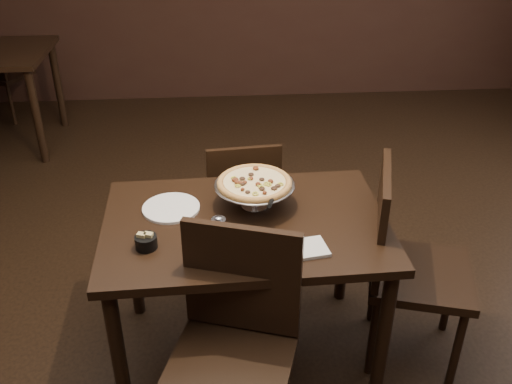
{
  "coord_description": "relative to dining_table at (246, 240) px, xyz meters",
  "views": [
    {
      "loc": [
        -0.2,
        -2.19,
        2.15
      ],
      "look_at": [
        -0.03,
        -0.05,
        0.9
      ],
      "focal_mm": 40.0,
      "sensor_mm": 36.0,
      "label": 1
    }
  ],
  "objects": [
    {
      "name": "parmesan_shaker",
      "position": [
        -0.17,
        -0.21,
        0.16
      ],
      "size": [
        0.07,
        0.07,
        0.12
      ],
      "color": "beige",
      "rests_on": "dining_table"
    },
    {
      "name": "chair_near",
      "position": [
        -0.08,
        -0.48,
        -0.13
      ],
      "size": [
        0.58,
        0.58,
        0.99
      ],
      "rotation": [
        0.0,
        0.0,
        -0.31
      ],
      "color": "black",
      "rests_on": "ground"
    },
    {
      "name": "serving_spatula",
      "position": [
        0.11,
        -0.02,
        0.22
      ],
      "size": [
        0.15,
        0.15,
        0.02
      ],
      "rotation": [
        0.0,
        0.0,
        -0.28
      ],
      "color": "#B9BAC1",
      "rests_on": "pizza_stand"
    },
    {
      "name": "room",
      "position": [
        0.15,
        0.13,
        0.73
      ],
      "size": [
        6.04,
        7.04,
        2.84
      ],
      "color": "black",
      "rests_on": "ground"
    },
    {
      "name": "pepper_flake_shaker",
      "position": [
        -0.12,
        -0.12,
        0.15
      ],
      "size": [
        0.06,
        0.06,
        0.11
      ],
      "color": "maroon",
      "rests_on": "dining_table"
    },
    {
      "name": "plate_left",
      "position": [
        -0.33,
        0.12,
        0.11
      ],
      "size": [
        0.26,
        0.26,
        0.01
      ],
      "primitive_type": "cylinder",
      "color": "white",
      "rests_on": "dining_table"
    },
    {
      "name": "napkin_stack",
      "position": [
        0.25,
        -0.23,
        0.11
      ],
      "size": [
        0.16,
        0.16,
        0.01
      ],
      "primitive_type": "cube",
      "rotation": [
        0.0,
        0.0,
        0.17
      ],
      "color": "silver",
      "rests_on": "dining_table"
    },
    {
      "name": "chair_far",
      "position": [
        0.02,
        0.68,
        -0.21
      ],
      "size": [
        0.44,
        0.44,
        0.86
      ],
      "rotation": [
        0.0,
        0.0,
        3.23
      ],
      "color": "black",
      "rests_on": "ground"
    },
    {
      "name": "packet_caddy",
      "position": [
        -0.42,
        -0.17,
        0.13
      ],
      "size": [
        0.09,
        0.09,
        0.07
      ],
      "rotation": [
        0.0,
        0.0,
        -0.31
      ],
      "color": "black",
      "rests_on": "dining_table"
    },
    {
      "name": "pizza_stand",
      "position": [
        0.05,
        0.12,
        0.22
      ],
      "size": [
        0.36,
        0.36,
        0.15
      ],
      "color": "#B9BAC1",
      "rests_on": "dining_table"
    },
    {
      "name": "plate_near",
      "position": [
        0.04,
        -0.24,
        0.11
      ],
      "size": [
        0.23,
        0.23,
        0.01
      ],
      "primitive_type": "cylinder",
      "color": "white",
      "rests_on": "dining_table"
    },
    {
      "name": "dining_table",
      "position": [
        0.0,
        0.0,
        0.0
      ],
      "size": [
        1.27,
        0.87,
        0.78
      ],
      "rotation": [
        0.0,
        0.0,
        0.03
      ],
      "color": "black",
      "rests_on": "ground"
    },
    {
      "name": "chair_side",
      "position": [
        0.74,
        -0.03,
        -0.13
      ],
      "size": [
        0.58,
        0.58,
        1.0
      ],
      "rotation": [
        0.0,
        0.0,
        1.3
      ],
      "color": "black",
      "rests_on": "ground"
    }
  ]
}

